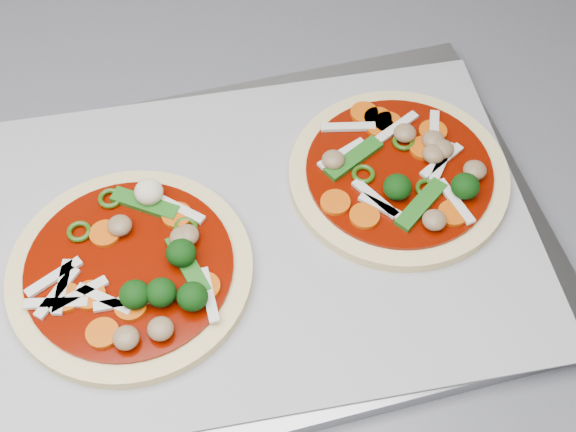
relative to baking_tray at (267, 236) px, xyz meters
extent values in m
cube|color=gray|center=(0.00, 0.00, 0.00)|extent=(0.46, 0.34, 0.02)
cube|color=#A2A2A8|center=(0.00, 0.00, 0.01)|extent=(0.46, 0.35, 0.00)
cylinder|color=#EFD68C|center=(-0.11, -0.01, 0.01)|extent=(0.24, 0.24, 0.01)
cylinder|color=#630C00|center=(-0.11, -0.01, 0.02)|extent=(0.20, 0.20, 0.00)
cube|color=#206818|center=(-0.07, -0.03, 0.03)|extent=(0.03, 0.06, 0.00)
cylinder|color=#D55609|center=(-0.14, -0.07, 0.03)|extent=(0.03, 0.03, 0.00)
cylinder|color=#D55609|center=(-0.06, -0.05, 0.03)|extent=(0.03, 0.03, 0.00)
cube|color=silver|center=(-0.14, -0.04, 0.03)|extent=(0.04, 0.04, 0.00)
ellipsoid|color=brown|center=(-0.10, -0.08, 0.03)|extent=(0.03, 0.03, 0.01)
cylinder|color=#D55609|center=(-0.13, 0.02, 0.03)|extent=(0.03, 0.03, 0.00)
ellipsoid|color=#0A3408|center=(-0.07, -0.02, 0.03)|extent=(0.03, 0.03, 0.02)
cube|color=silver|center=(-0.17, -0.04, 0.03)|extent=(0.05, 0.02, 0.00)
cylinder|color=#D55609|center=(-0.12, -0.05, 0.03)|extent=(0.04, 0.04, 0.00)
cube|color=#206818|center=(-0.09, 0.04, 0.03)|extent=(0.06, 0.05, 0.00)
cube|color=silver|center=(-0.17, -0.03, 0.03)|extent=(0.04, 0.04, 0.00)
cube|color=silver|center=(-0.06, -0.06, 0.03)|extent=(0.01, 0.05, 0.00)
ellipsoid|color=brown|center=(-0.13, -0.08, 0.03)|extent=(0.02, 0.02, 0.01)
cube|color=silver|center=(-0.12, -0.05, 0.03)|extent=(0.05, 0.01, 0.00)
ellipsoid|color=#0A3408|center=(-0.09, -0.05, 0.03)|extent=(0.03, 0.03, 0.02)
torus|color=#22440B|center=(-0.07, 0.01, 0.03)|extent=(0.03, 0.03, 0.00)
torus|color=#22440B|center=(-0.15, 0.03, 0.03)|extent=(0.03, 0.03, 0.00)
cube|color=silver|center=(-0.17, -0.02, 0.03)|extent=(0.02, 0.05, 0.00)
torus|color=#22440B|center=(-0.12, 0.05, 0.03)|extent=(0.03, 0.03, 0.00)
ellipsoid|color=beige|center=(-0.09, 0.04, 0.03)|extent=(0.03, 0.03, 0.02)
ellipsoid|color=brown|center=(-0.12, 0.02, 0.03)|extent=(0.03, 0.03, 0.01)
ellipsoid|color=#0A3408|center=(-0.07, -0.06, 0.03)|extent=(0.03, 0.03, 0.02)
cylinder|color=#D55609|center=(-0.07, 0.02, 0.03)|extent=(0.03, 0.03, 0.00)
ellipsoid|color=brown|center=(-0.07, 0.00, 0.03)|extent=(0.02, 0.02, 0.01)
ellipsoid|color=#0A3408|center=(-0.11, -0.05, 0.03)|extent=(0.02, 0.02, 0.02)
cube|color=silver|center=(-0.07, 0.03, 0.03)|extent=(0.04, 0.04, 0.00)
cylinder|color=#D55609|center=(-0.15, -0.03, 0.03)|extent=(0.03, 0.03, 0.00)
cube|color=silver|center=(-0.16, -0.03, 0.03)|extent=(0.05, 0.02, 0.00)
cube|color=silver|center=(-0.17, -0.01, 0.03)|extent=(0.05, 0.03, 0.00)
cylinder|color=#D55609|center=(-0.17, -0.03, 0.03)|extent=(0.04, 0.04, 0.00)
ellipsoid|color=brown|center=(-0.07, 0.00, 0.03)|extent=(0.02, 0.02, 0.01)
cylinder|color=#EFD68C|center=(0.12, 0.02, 0.01)|extent=(0.23, 0.23, 0.01)
cylinder|color=#630C00|center=(0.12, 0.02, 0.02)|extent=(0.19, 0.19, 0.00)
ellipsoid|color=brown|center=(0.07, 0.04, 0.03)|extent=(0.03, 0.03, 0.01)
cube|color=silver|center=(0.16, 0.05, 0.03)|extent=(0.03, 0.05, 0.00)
cube|color=silver|center=(0.13, 0.06, 0.03)|extent=(0.05, 0.03, 0.00)
cube|color=silver|center=(0.16, 0.02, 0.03)|extent=(0.05, 0.03, 0.00)
ellipsoid|color=#0A3408|center=(0.17, -0.02, 0.03)|extent=(0.03, 0.03, 0.02)
cylinder|color=#D55609|center=(0.08, -0.02, 0.03)|extent=(0.03, 0.03, 0.00)
ellipsoid|color=brown|center=(0.15, 0.03, 0.03)|extent=(0.03, 0.03, 0.01)
cylinder|color=#D55609|center=(0.06, 0.00, 0.03)|extent=(0.03, 0.03, 0.00)
ellipsoid|color=brown|center=(0.18, 0.00, 0.03)|extent=(0.03, 0.03, 0.01)
cube|color=#206818|center=(0.09, 0.04, 0.03)|extent=(0.06, 0.04, 0.00)
cube|color=silver|center=(0.15, -0.02, 0.03)|extent=(0.02, 0.05, 0.00)
cylinder|color=#D55609|center=(0.12, 0.07, 0.03)|extent=(0.04, 0.04, 0.00)
cube|color=silver|center=(0.09, 0.00, 0.03)|extent=(0.03, 0.05, 0.00)
cylinder|color=#D55609|center=(0.15, -0.03, 0.03)|extent=(0.03, 0.03, 0.00)
ellipsoid|color=brown|center=(0.13, -0.04, 0.03)|extent=(0.02, 0.02, 0.01)
cube|color=silver|center=(0.16, 0.02, 0.03)|extent=(0.04, 0.04, 0.00)
torus|color=#22440B|center=(0.14, -0.01, 0.03)|extent=(0.02, 0.02, 0.00)
cylinder|color=#D55609|center=(0.16, 0.05, 0.03)|extent=(0.04, 0.04, 0.00)
cylinder|color=#D55609|center=(0.12, 0.08, 0.03)|extent=(0.03, 0.03, 0.00)
cylinder|color=#D55609|center=(0.13, 0.07, 0.03)|extent=(0.04, 0.04, 0.00)
cylinder|color=#D55609|center=(0.15, 0.04, 0.03)|extent=(0.03, 0.03, 0.00)
torus|color=#22440B|center=(0.09, 0.02, 0.03)|extent=(0.03, 0.03, 0.00)
cylinder|color=#D55609|center=(0.11, 0.09, 0.03)|extent=(0.03, 0.03, 0.00)
cube|color=silver|center=(0.10, -0.02, 0.03)|extent=(0.04, 0.04, 0.00)
cube|color=silver|center=(0.08, 0.05, 0.03)|extent=(0.05, 0.03, 0.00)
cube|color=silver|center=(0.09, 0.08, 0.03)|extent=(0.05, 0.02, 0.00)
ellipsoid|color=brown|center=(0.14, 0.05, 0.03)|extent=(0.02, 0.02, 0.01)
ellipsoid|color=brown|center=(0.16, 0.03, 0.03)|extent=(0.03, 0.03, 0.01)
cube|color=#206818|center=(0.13, -0.02, 0.03)|extent=(0.06, 0.05, 0.00)
torus|color=#22440B|center=(0.14, 0.05, 0.03)|extent=(0.03, 0.03, 0.00)
ellipsoid|color=#0A3408|center=(0.11, 0.00, 0.03)|extent=(0.03, 0.03, 0.02)
ellipsoid|color=brown|center=(0.16, 0.04, 0.03)|extent=(0.03, 0.03, 0.01)
camera|label=1|loc=(-0.08, -0.36, 0.56)|focal=50.00mm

